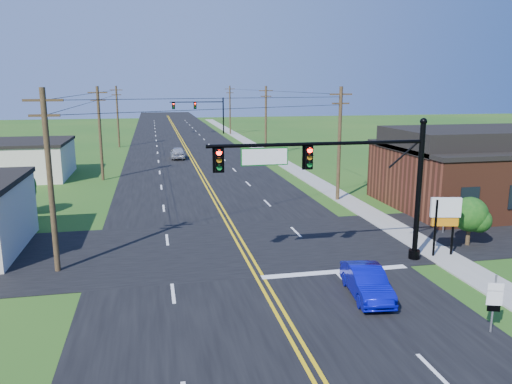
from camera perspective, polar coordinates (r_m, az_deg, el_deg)
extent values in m
plane|color=#1E4E16|center=(18.14, 4.83, -17.99)|extent=(260.00, 260.00, 0.00)
cube|color=black|center=(65.80, -7.65, 4.09)|extent=(16.00, 220.00, 0.04)
cube|color=black|center=(28.86, -1.98, -6.20)|extent=(70.00, 10.00, 0.04)
cube|color=gray|center=(57.76, 3.56, 3.08)|extent=(2.00, 160.00, 0.08)
cylinder|color=black|center=(27.19, 18.08, -0.13)|extent=(0.28, 0.28, 7.20)
cylinder|color=black|center=(28.05, 17.63, -6.83)|extent=(0.60, 0.60, 0.50)
sphere|color=black|center=(26.69, 18.60, 7.65)|extent=(0.36, 0.36, 0.36)
cylinder|color=black|center=(24.49, 7.19, 5.49)|extent=(11.00, 0.18, 0.18)
cube|color=#045612|center=(23.82, 0.99, 4.06)|extent=(2.30, 0.06, 0.85)
cylinder|color=black|center=(96.10, -3.76, 8.82)|extent=(0.28, 0.28, 7.20)
cylinder|color=black|center=(96.35, -3.73, 6.83)|extent=(0.60, 0.60, 0.50)
sphere|color=black|center=(95.96, -3.79, 11.02)|extent=(0.36, 0.36, 0.36)
cylinder|color=black|center=(95.43, -6.80, 10.18)|extent=(10.00, 0.18, 0.18)
cube|color=#045612|center=(95.22, -8.74, 9.79)|extent=(2.30, 0.06, 0.85)
cube|color=#572918|center=(41.74, 24.59, 1.51)|extent=(14.00, 11.00, 4.40)
cube|color=black|center=(41.42, 24.88, 4.71)|extent=(14.20, 11.20, 0.30)
cube|color=silver|center=(55.42, -26.73, 3.16)|extent=(12.00, 9.00, 3.40)
cube|color=black|center=(55.21, -26.91, 5.05)|extent=(12.20, 9.20, 0.30)
cylinder|color=#322517|center=(25.89, -22.45, 0.99)|extent=(0.28, 0.28, 9.00)
cube|color=#322517|center=(25.49, -23.16, 9.62)|extent=(1.80, 0.12, 0.12)
cube|color=#322517|center=(25.52, -23.03, 8.05)|extent=(1.40, 0.12, 0.12)
cylinder|color=#322517|center=(50.45, -17.38, 6.35)|extent=(0.28, 0.28, 9.00)
cube|color=#322517|center=(50.25, -17.66, 10.78)|extent=(1.80, 0.12, 0.12)
cube|color=#322517|center=(50.27, -17.61, 9.98)|extent=(1.40, 0.12, 0.12)
cylinder|color=#322517|center=(77.30, -15.53, 8.28)|extent=(0.28, 0.28, 9.00)
cube|color=#322517|center=(77.17, -15.69, 11.17)|extent=(1.80, 0.12, 0.12)
cube|color=#322517|center=(77.17, -15.66, 10.65)|extent=(1.40, 0.12, 0.12)
cylinder|color=#322517|center=(39.98, 9.49, 5.36)|extent=(0.28, 0.28, 9.00)
cube|color=#322517|center=(39.72, 9.69, 10.96)|extent=(1.80, 0.12, 0.12)
cube|color=#322517|center=(39.74, 9.66, 9.95)|extent=(1.40, 0.12, 0.12)
cylinder|color=#322517|center=(64.80, 1.13, 8.05)|extent=(0.28, 0.28, 9.00)
cube|color=#322517|center=(64.64, 1.15, 11.51)|extent=(1.80, 0.12, 0.12)
cube|color=#322517|center=(64.65, 1.15, 10.88)|extent=(1.40, 0.12, 0.12)
cylinder|color=#322517|center=(94.23, -2.98, 9.31)|extent=(0.28, 0.28, 9.00)
cube|color=#322517|center=(94.12, -3.01, 11.68)|extent=(1.80, 0.12, 0.12)
cube|color=#322517|center=(94.13, -3.01, 11.26)|extent=(1.40, 0.12, 0.12)
cylinder|color=#322517|center=(46.61, 14.70, 1.63)|extent=(0.24, 0.24, 1.85)
sphere|color=#0F400F|center=(46.35, 14.81, 3.67)|extent=(3.00, 3.00, 3.00)
cylinder|color=#322517|center=(31.33, 23.08, -4.49)|extent=(0.24, 0.24, 1.32)
sphere|color=#0F400F|center=(31.03, 23.26, -2.36)|extent=(2.00, 2.00, 2.00)
cylinder|color=#322517|center=(39.08, -25.37, -1.36)|extent=(0.24, 0.24, 1.54)
sphere|color=#0F400F|center=(38.80, -25.55, 0.65)|extent=(2.40, 2.40, 2.40)
imported|color=#070BA5|center=(22.56, 12.53, -10.11)|extent=(1.88, 4.16, 1.32)
imported|color=#B6B7BB|center=(63.58, -8.94, 4.43)|extent=(1.82, 4.40, 1.49)
cylinder|color=slate|center=(20.85, 25.50, -11.50)|extent=(0.09, 0.09, 2.30)
cube|color=white|center=(20.58, 25.72, -9.79)|extent=(0.56, 0.21, 0.31)
cube|color=white|center=(20.73, 25.61, -10.86)|extent=(0.56, 0.21, 0.58)
cube|color=black|center=(20.89, 25.51, -11.93)|extent=(0.46, 0.18, 0.23)
cylinder|color=slate|center=(33.23, 20.70, -2.74)|extent=(0.09, 0.09, 2.03)
cylinder|color=#AE0914|center=(33.03, 20.83, -1.46)|extent=(0.75, 0.27, 0.77)
cylinder|color=black|center=(28.32, 19.79, -3.97)|extent=(0.15, 0.15, 3.18)
cylinder|color=black|center=(28.88, 21.59, -3.81)|extent=(0.15, 0.15, 3.18)
cube|color=silver|center=(28.31, 20.87, -1.65)|extent=(1.60, 0.55, 1.06)
cube|color=#CC720C|center=(28.50, 20.75, -3.21)|extent=(1.42, 0.49, 0.44)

